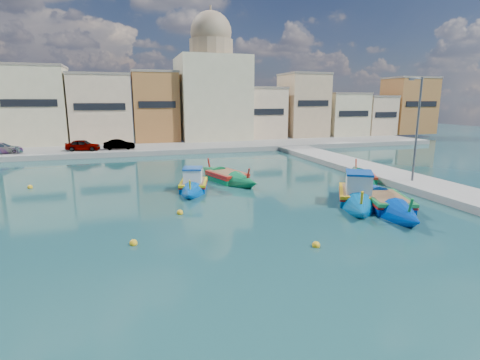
{
  "coord_description": "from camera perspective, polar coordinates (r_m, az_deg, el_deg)",
  "views": [
    {
      "loc": [
        -2.87,
        -16.38,
        6.45
      ],
      "look_at": [
        4.0,
        6.0,
        1.4
      ],
      "focal_mm": 28.0,
      "sensor_mm": 36.0,
      "label": 1
    }
  ],
  "objects": [
    {
      "name": "quay_street_lamp",
      "position": [
        30.3,
        25.3,
        7.02
      ],
      "size": [
        1.18,
        0.16,
        8.0
      ],
      "color": "#595B60",
      "rests_on": "ground"
    },
    {
      "name": "north_townhouses",
      "position": [
        56.58,
        -7.47,
        10.59
      ],
      "size": [
        83.2,
        7.87,
        10.19
      ],
      "color": "beige",
      "rests_on": "ground"
    },
    {
      "name": "church_block",
      "position": [
        57.87,
        -4.33,
        14.07
      ],
      "size": [
        10.0,
        10.0,
        19.1
      ],
      "color": "beige",
      "rests_on": "ground"
    },
    {
      "name": "luzzu_green",
      "position": [
        30.14,
        -1.98,
        0.35
      ],
      "size": [
        4.45,
        8.48,
        2.59
      ],
      "color": "#0A6E3D",
      "rests_on": "ground"
    },
    {
      "name": "ground",
      "position": [
        17.84,
        -6.73,
        -9.11
      ],
      "size": [
        160.0,
        160.0,
        0.0
      ],
      "primitive_type": "plane",
      "color": "#174245",
      "rests_on": "ground"
    },
    {
      "name": "north_quay",
      "position": [
        48.86,
        -13.6,
        4.59
      ],
      "size": [
        80.0,
        8.0,
        0.6
      ],
      "primitive_type": "cube",
      "color": "gray",
      "rests_on": "ground"
    },
    {
      "name": "mooring_buoys",
      "position": [
        23.82,
        -6.28,
        -3.41
      ],
      "size": [
        21.91,
        20.0,
        0.36
      ],
      "color": "yellow",
      "rests_on": "ground"
    },
    {
      "name": "parked_cars",
      "position": [
        47.71,
        -25.61,
        4.68
      ],
      "size": [
        16.37,
        2.35,
        1.3
      ],
      "color": "#4C1919",
      "rests_on": "north_quay"
    },
    {
      "name": "luzzu_blue_south",
      "position": [
        24.36,
        21.39,
        -3.35
      ],
      "size": [
        5.05,
        9.6,
        2.72
      ],
      "color": "#0035A1",
      "rests_on": "ground"
    },
    {
      "name": "luzzu_blue_cabin",
      "position": [
        27.47,
        -7.08,
        -0.82
      ],
      "size": [
        3.65,
        7.58,
        2.61
      ],
      "color": "#004CAC",
      "rests_on": "ground"
    },
    {
      "name": "luzzu_cyan_mid",
      "position": [
        31.5,
        17.92,
        0.23
      ],
      "size": [
        5.28,
        8.18,
        2.41
      ],
      "color": "#0A6D44",
      "rests_on": "ground"
    },
    {
      "name": "luzzu_turquoise_cabin",
      "position": [
        25.25,
        17.43,
        -2.31
      ],
      "size": [
        6.87,
        9.52,
        3.15
      ],
      "color": "#005AA0",
      "rests_on": "ground"
    }
  ]
}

